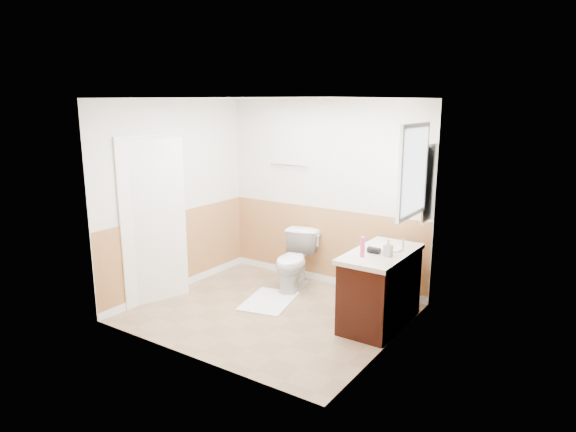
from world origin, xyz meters
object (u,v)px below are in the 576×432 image
Objects in this scene: lotion_bottle at (362,247)px; vanity_cabinet at (380,290)px; soap_dispenser at (388,248)px; bath_mat at (269,301)px; toilet at (294,261)px.

vanity_cabinet is at bearing 71.06° from lotion_bottle.
bath_mat is at bearing -177.41° from soap_dispenser.
vanity_cabinet reaches higher than bath_mat.
bath_mat is 4.32× the size of soap_dispenser.
bath_mat is 1.79m from soap_dispenser.
vanity_cabinet is at bearing -28.63° from toilet.
soap_dispenser reaches higher than vanity_cabinet.
lotion_bottle is (-0.10, -0.29, 0.56)m from vanity_cabinet.
soap_dispenser reaches higher than bath_mat.
soap_dispenser is (1.53, -0.51, 0.56)m from toilet.
soap_dispenser is (0.22, 0.17, -0.02)m from lotion_bottle.
lotion_bottle is at bearing -40.67° from toilet.
lotion_bottle is at bearing -142.09° from soap_dispenser.
vanity_cabinet is (1.41, -0.39, 0.01)m from toilet.
toilet is at bearing 90.00° from bath_mat.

